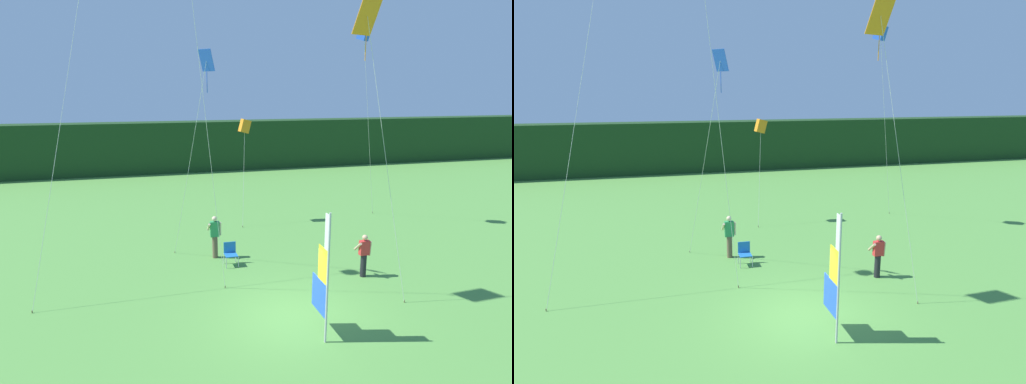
% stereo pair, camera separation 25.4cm
% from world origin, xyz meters
% --- Properties ---
extents(ground_plane, '(120.00, 120.00, 0.00)m').
position_xyz_m(ground_plane, '(0.00, 0.00, 0.00)').
color(ground_plane, '#518E3D').
extents(distant_treeline, '(80.00, 2.40, 4.15)m').
position_xyz_m(distant_treeline, '(0.00, 25.52, 2.07)').
color(distant_treeline, '#193819').
rests_on(distant_treeline, ground).
extents(banner_flag, '(0.06, 1.03, 3.67)m').
position_xyz_m(banner_flag, '(0.35, -1.31, 1.76)').
color(banner_flag, '#B7B7BC').
rests_on(banner_flag, ground).
extents(person_near_banner, '(0.55, 0.48, 1.76)m').
position_xyz_m(person_near_banner, '(-1.50, 5.27, 0.94)').
color(person_near_banner, brown).
rests_on(person_near_banner, ground).
extents(person_mid_field, '(0.55, 0.48, 1.61)m').
position_xyz_m(person_mid_field, '(3.45, 2.03, 0.86)').
color(person_mid_field, black).
rests_on(person_mid_field, ground).
extents(folding_chair, '(0.51, 0.51, 0.89)m').
position_xyz_m(folding_chair, '(-1.04, 4.39, 0.51)').
color(folding_chair, '#BCBCC1').
rests_on(folding_chair, ground).
extents(kite_orange_box_1, '(0.72, 1.32, 5.32)m').
position_xyz_m(kite_orange_box_1, '(0.90, 9.96, 4.93)').
color(kite_orange_box_1, brown).
rests_on(kite_orange_box_1, ground).
extents(kite_blue_box_2, '(2.21, 1.73, 9.70)m').
position_xyz_m(kite_blue_box_2, '(6.29, 8.19, 9.27)').
color(kite_blue_box_2, brown).
rests_on(kite_blue_box_2, ground).
extents(kite_orange_diamond_4, '(1.86, 1.26, 9.32)m').
position_xyz_m(kite_orange_diamond_4, '(2.41, 0.69, 8.45)').
color(kite_orange_diamond_4, brown).
rests_on(kite_orange_diamond_4, ground).
extents(kite_blue_diamond_5, '(1.46, 2.69, 8.05)m').
position_xyz_m(kite_blue_diamond_5, '(-1.97, 3.99, 7.13)').
color(kite_blue_diamond_5, brown).
rests_on(kite_blue_diamond_5, ground).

